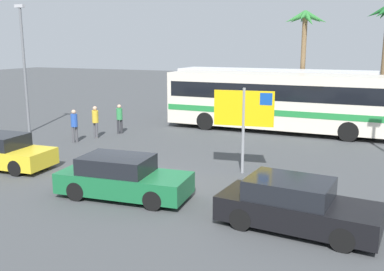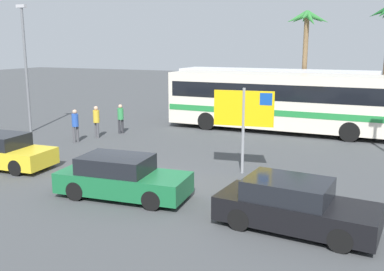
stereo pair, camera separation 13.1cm
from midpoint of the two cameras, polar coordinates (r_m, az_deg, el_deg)
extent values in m
plane|color=#424447|center=(15.10, -6.99, -6.52)|extent=(120.00, 120.00, 0.00)
cube|color=silver|center=(24.44, 11.56, 4.53)|extent=(12.31, 2.69, 2.90)
cube|color=black|center=(24.38, 11.61, 5.82)|extent=(11.82, 2.72, 0.84)
cube|color=#23843D|center=(24.50, 11.51, 3.36)|extent=(12.19, 2.72, 0.32)
cylinder|color=black|center=(25.30, 20.51, 1.46)|extent=(1.00, 0.28, 1.00)
cylinder|color=black|center=(22.91, 20.10, 0.47)|extent=(1.00, 0.28, 1.00)
cylinder|color=black|center=(26.82, 4.04, 2.74)|extent=(1.00, 0.28, 1.00)
cylinder|color=black|center=(24.57, 2.09, 1.92)|extent=(1.00, 0.28, 1.00)
cube|color=white|center=(28.46, 10.94, 5.57)|extent=(12.31, 2.69, 2.90)
cube|color=black|center=(28.41, 10.99, 6.67)|extent=(11.82, 2.72, 0.84)
cube|color=#1E70B7|center=(28.52, 10.90, 4.55)|extent=(12.19, 2.72, 0.32)
cylinder|color=black|center=(29.22, 18.71, 2.89)|extent=(1.00, 0.28, 1.00)
cylinder|color=black|center=(26.82, 18.20, 2.17)|extent=(1.00, 0.28, 1.00)
cylinder|color=black|center=(30.84, 4.45, 3.92)|extent=(1.00, 0.28, 1.00)
cylinder|color=black|center=(28.57, 2.80, 3.31)|extent=(1.00, 0.28, 1.00)
cylinder|color=gray|center=(16.13, 6.95, 0.55)|extent=(0.11, 0.11, 3.20)
cube|color=yellow|center=(15.99, 7.02, 3.54)|extent=(2.19, 0.37, 1.30)
cube|color=#1447A8|center=(15.84, 9.93, 4.73)|extent=(0.45, 0.13, 0.44)
cube|color=yellow|center=(18.52, -23.18, -2.39)|extent=(4.01, 1.88, 0.64)
cylinder|color=black|center=(18.32, -18.76, -2.81)|extent=(0.61, 0.20, 0.60)
cylinder|color=black|center=(17.23, -21.89, -3.95)|extent=(0.61, 0.20, 0.60)
cube|color=#196638|center=(13.91, -8.68, -6.09)|extent=(4.27, 2.01, 0.64)
cube|color=black|center=(13.85, -9.67, -3.69)|extent=(2.28, 1.70, 0.52)
cylinder|color=black|center=(14.10, -2.59, -6.49)|extent=(0.61, 0.21, 0.60)
cylinder|color=black|center=(12.80, -5.05, -8.48)|extent=(0.61, 0.21, 0.60)
cylinder|color=black|center=(15.18, -11.68, -5.39)|extent=(0.61, 0.21, 0.60)
cylinder|color=black|center=(13.98, -14.79, -7.06)|extent=(0.61, 0.21, 0.60)
cube|color=black|center=(11.77, 13.80, -9.67)|extent=(4.22, 2.05, 0.64)
cube|color=black|center=(11.64, 12.77, -6.84)|extent=(2.25, 1.74, 0.52)
cylinder|color=black|center=(12.33, 20.50, -10.02)|extent=(0.61, 0.21, 0.60)
cylinder|color=black|center=(10.91, 19.21, -12.84)|extent=(0.61, 0.21, 0.60)
cylinder|color=black|center=(12.88, 9.20, -8.45)|extent=(0.61, 0.21, 0.60)
cylinder|color=black|center=(11.53, 6.51, -10.87)|extent=(0.61, 0.21, 0.60)
cylinder|color=#2D2D33|center=(23.83, -9.35, 1.17)|extent=(0.13, 0.13, 0.77)
cylinder|color=#2D2D33|center=(23.88, -8.94, 1.21)|extent=(0.13, 0.13, 0.77)
cylinder|color=#338E4C|center=(23.74, -9.20, 2.82)|extent=(0.32, 0.32, 0.61)
sphere|color=tan|center=(23.68, -9.23, 3.80)|extent=(0.21, 0.21, 0.21)
cylinder|color=#4C4C51|center=(22.20, -14.60, 0.18)|extent=(0.13, 0.13, 0.79)
cylinder|color=#4C4C51|center=(22.12, -15.02, 0.12)|extent=(0.13, 0.13, 0.79)
cylinder|color=#2851B2|center=(22.03, -14.91, 1.95)|extent=(0.32, 0.32, 0.62)
sphere|color=tan|center=(21.97, -14.97, 3.03)|extent=(0.21, 0.21, 0.21)
cylinder|color=#4C4C51|center=(22.90, -12.09, 0.67)|extent=(0.13, 0.13, 0.80)
cylinder|color=#4C4C51|center=(23.05, -12.32, 0.73)|extent=(0.13, 0.13, 0.80)
cylinder|color=gold|center=(22.85, -12.28, 2.46)|extent=(0.32, 0.32, 0.63)
sphere|color=tan|center=(22.79, -12.33, 3.51)|extent=(0.22, 0.22, 0.22)
cylinder|color=slate|center=(25.23, -20.75, 7.83)|extent=(0.14, 0.14, 6.60)
cube|color=#B2B2B7|center=(25.27, -21.33, 15.52)|extent=(0.56, 0.20, 0.16)
cone|color=#195623|center=(32.88, 23.54, 14.63)|extent=(1.50, 0.49, 0.99)
cylinder|color=brown|center=(29.77, 14.64, 8.58)|extent=(0.32, 0.32, 6.47)
cone|color=#2D7533|center=(29.75, 16.28, 14.57)|extent=(1.54, 0.60, 0.97)
cone|color=#2D7533|center=(30.23, 15.97, 14.60)|extent=(1.30, 1.44, 0.91)
cone|color=#2D7533|center=(30.45, 14.70, 14.67)|extent=(0.95, 1.57, 0.88)
cone|color=#2D7533|center=(30.27, 14.04, 14.70)|extent=(1.48, 1.25, 0.90)
cone|color=#2D7533|center=(29.52, 13.74, 14.74)|extent=(1.50, 1.19, 0.95)
cone|color=#2D7533|center=(29.10, 14.69, 14.89)|extent=(0.50, 1.53, 0.82)
cone|color=#2D7533|center=(29.20, 15.43, 14.49)|extent=(1.14, 1.48, 1.13)
camera|label=1|loc=(0.07, -89.78, 0.05)|focal=40.69mm
camera|label=2|loc=(0.07, 90.22, -0.05)|focal=40.69mm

